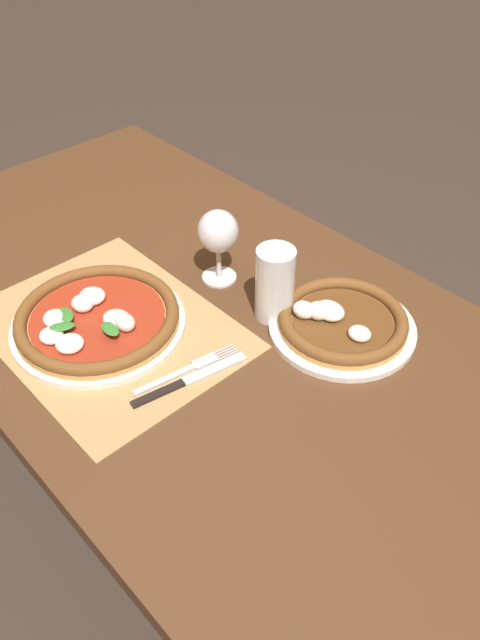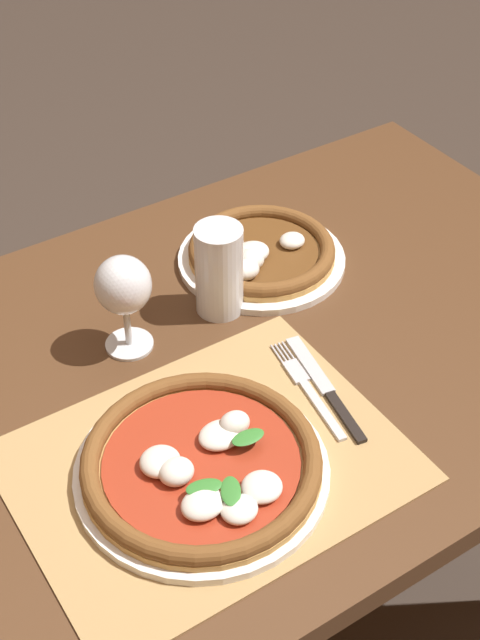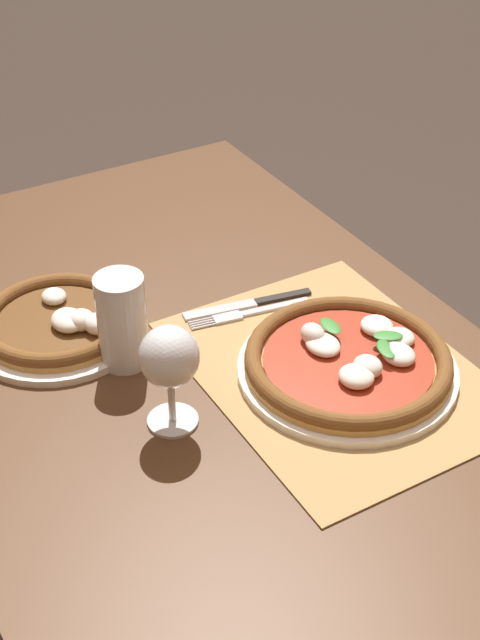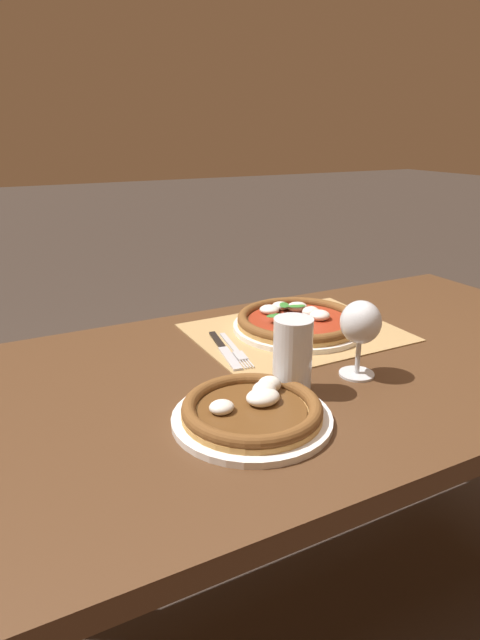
{
  "view_description": "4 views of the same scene",
  "coord_description": "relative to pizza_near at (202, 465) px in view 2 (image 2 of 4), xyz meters",
  "views": [
    {
      "loc": [
        0.75,
        -0.56,
        1.51
      ],
      "look_at": [
        0.17,
        -0.01,
        0.81
      ],
      "focal_mm": 35.0,
      "sensor_mm": 36.0,
      "label": 1
    },
    {
      "loc": [
        -0.4,
        -0.78,
        1.61
      ],
      "look_at": [
        0.13,
        0.02,
        0.78
      ],
      "focal_mm": 50.0,
      "sensor_mm": 36.0,
      "label": 2
    },
    {
      "loc": [
        -0.84,
        0.47,
        1.56
      ],
      "look_at": [
        0.03,
        -0.03,
        0.84
      ],
      "focal_mm": 50.0,
      "sensor_mm": 36.0,
      "label": 3
    },
    {
      "loc": [
        0.64,
        0.85,
        1.2
      ],
      "look_at": [
        0.13,
        -0.12,
        0.81
      ],
      "focal_mm": 30.0,
      "sensor_mm": 36.0,
      "label": 4
    }
  ],
  "objects": [
    {
      "name": "dining_table",
      "position": [
        0.05,
        0.16,
        -0.13
      ],
      "size": [
        1.48,
        0.81,
        0.74
      ],
      "color": "#4C301C",
      "rests_on": "ground"
    },
    {
      "name": "paper_placemat",
      "position": [
        0.02,
        0.01,
        -0.02
      ],
      "size": [
        0.48,
        0.37,
        0.0
      ],
      "primitive_type": "cube",
      "color": "#A88451",
      "rests_on": "dining_table"
    },
    {
      "name": "pizza_near",
      "position": [
        0.0,
        0.0,
        0.0
      ],
      "size": [
        0.32,
        0.32,
        0.05
      ],
      "color": "white",
      "rests_on": "paper_placemat"
    },
    {
      "name": "pizza_far",
      "position": [
        0.31,
        0.32,
        -0.0
      ],
      "size": [
        0.27,
        0.27,
        0.05
      ],
      "color": "white",
      "rests_on": "dining_table"
    },
    {
      "name": "wine_glass",
      "position": [
        0.04,
        0.27,
        0.08
      ],
      "size": [
        0.08,
        0.08,
        0.16
      ],
      "color": "silver",
      "rests_on": "dining_table"
    },
    {
      "name": "pint_glass",
      "position": [
        0.19,
        0.27,
        0.05
      ],
      "size": [
        0.07,
        0.07,
        0.15
      ],
      "color": "silver",
      "rests_on": "dining_table"
    },
    {
      "name": "fork",
      "position": [
        0.2,
        0.05,
        -0.02
      ],
      "size": [
        0.05,
        0.2,
        0.0
      ],
      "color": "#B7B7BC",
      "rests_on": "paper_placemat"
    },
    {
      "name": "knife",
      "position": [
        0.22,
        0.04,
        -0.02
      ],
      "size": [
        0.06,
        0.21,
        0.01
      ],
      "color": "black",
      "rests_on": "paper_placemat"
    }
  ]
}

